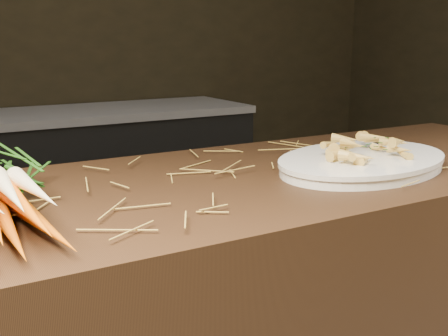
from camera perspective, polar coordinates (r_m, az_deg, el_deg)
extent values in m
cube|color=black|center=(3.32, -21.69, 15.42)|extent=(5.00, 0.04, 2.80)
cube|color=black|center=(3.17, -13.90, -2.16)|extent=(1.80, 0.60, 0.80)
cube|color=#99999E|center=(3.09, -14.33, 5.37)|extent=(1.82, 0.62, 0.04)
cone|color=orange|center=(0.96, -21.04, -5.75)|extent=(0.05, 0.31, 0.04)
cone|color=orange|center=(0.96, -18.09, -5.36)|extent=(0.07, 0.32, 0.04)
cone|color=orange|center=(0.94, -19.61, -3.90)|extent=(0.05, 0.31, 0.04)
cone|color=beige|center=(0.94, -21.01, -2.22)|extent=(0.04, 0.29, 0.05)
cone|color=beige|center=(0.96, -18.80, -2.01)|extent=(0.04, 0.29, 0.05)
cube|color=silver|center=(1.56, 18.06, 1.90)|extent=(0.06, 0.19, 0.00)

